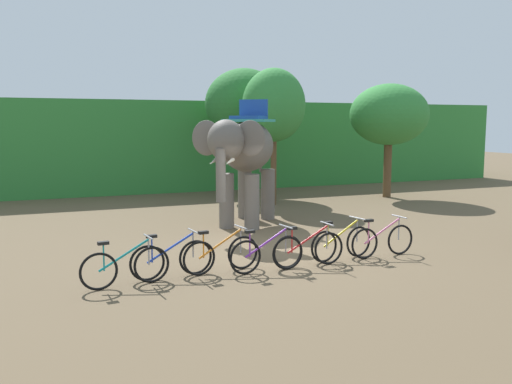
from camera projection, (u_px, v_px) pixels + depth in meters
name	position (u px, v px, depth m)	size (l,w,h in m)	color
ground_plane	(279.00, 249.00, 13.25)	(80.00, 80.00, 0.00)	brown
foliage_hedge	(154.00, 145.00, 26.40)	(36.00, 6.00, 4.04)	#338438
tree_center	(244.00, 104.00, 22.62)	(3.26, 3.26, 5.31)	brown
tree_far_right	(274.00, 106.00, 20.09)	(2.34, 2.34, 5.07)	brown
tree_far_left	(389.00, 115.00, 22.26)	(3.20, 3.20, 4.66)	brown
elephant	(245.00, 152.00, 16.14)	(3.46, 3.88, 3.78)	#665E56
bike_teal	(125.00, 266.00, 10.18)	(1.70, 0.52, 0.92)	black
bike_blue	(172.00, 259.00, 10.77)	(1.71, 0.52, 0.92)	black
bike_orange	(221.00, 254.00, 11.15)	(1.70, 0.52, 0.92)	black
bike_purple	(267.00, 253.00, 11.23)	(1.71, 0.52, 0.92)	black
bike_red	(308.00, 249.00, 11.57)	(1.71, 0.52, 0.92)	black
bike_yellow	(341.00, 243.00, 12.21)	(1.70, 0.52, 0.92)	black
bike_pink	(383.00, 240.00, 12.46)	(1.71, 0.52, 0.92)	black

